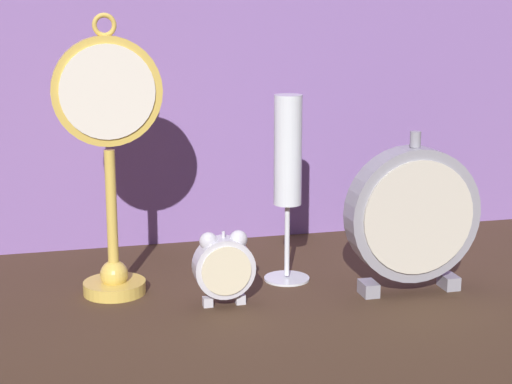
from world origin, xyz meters
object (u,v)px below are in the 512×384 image
object	(u,v)px
alarm_clock_twin_bell	(224,265)
champagne_flute	(288,166)
pocket_watch_on_stand	(109,151)
mantel_clock_silver	(413,215)

from	to	relation	value
alarm_clock_twin_bell	champagne_flute	bearing A→B (deg)	36.21
pocket_watch_on_stand	alarm_clock_twin_bell	bearing A→B (deg)	-31.14
pocket_watch_on_stand	mantel_clock_silver	world-z (taller)	pocket_watch_on_stand
pocket_watch_on_stand	champagne_flute	xyz separation A→B (m)	(0.23, -0.00, -0.03)
alarm_clock_twin_bell	champagne_flute	world-z (taller)	champagne_flute
pocket_watch_on_stand	alarm_clock_twin_bell	xyz separation A→B (m)	(0.13, -0.08, -0.14)
alarm_clock_twin_bell	mantel_clock_silver	bearing A→B (deg)	-2.53
mantel_clock_silver	champagne_flute	bearing A→B (deg)	148.61
pocket_watch_on_stand	mantel_clock_silver	size ratio (longest dim) A/B	1.69
mantel_clock_silver	champagne_flute	distance (m)	0.18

